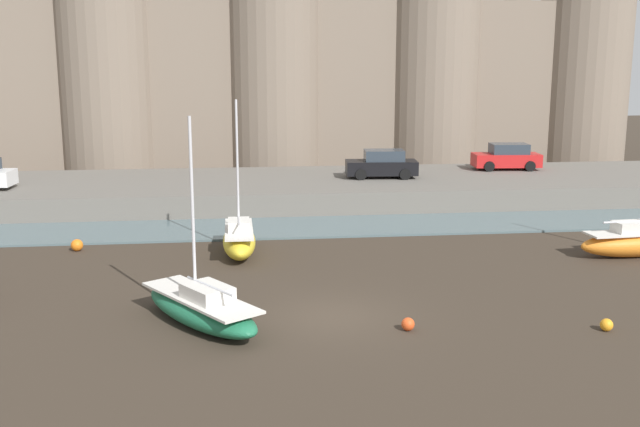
% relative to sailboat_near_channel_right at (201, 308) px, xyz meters
% --- Properties ---
extents(ground_plane, '(160.00, 160.00, 0.00)m').
position_rel_sailboat_near_channel_right_xyz_m(ground_plane, '(4.10, 0.28, -0.55)').
color(ground_plane, '#382D23').
extents(water_channel, '(80.00, 4.50, 0.10)m').
position_rel_sailboat_near_channel_right_xyz_m(water_channel, '(4.10, 13.04, -0.50)').
color(water_channel, slate).
rests_on(water_channel, ground).
extents(quay_road, '(58.51, 10.00, 1.28)m').
position_rel_sailboat_near_channel_right_xyz_m(quay_road, '(4.10, 20.29, 0.09)').
color(quay_road, '#666059').
rests_on(quay_road, ground).
extents(castle, '(54.04, 7.53, 20.25)m').
position_rel_sailboat_near_channel_right_xyz_m(castle, '(4.10, 32.15, 7.44)').
color(castle, '#7A6B5B').
rests_on(castle, ground).
extents(sailboat_near_channel_right, '(4.49, 5.54, 6.43)m').
position_rel_sailboat_near_channel_right_xyz_m(sailboat_near_channel_right, '(0.00, 0.00, 0.00)').
color(sailboat_near_channel_right, '#1E6B47').
rests_on(sailboat_near_channel_right, ground).
extents(sailboat_midflat_right, '(1.38, 4.58, 6.46)m').
position_rel_sailboat_near_channel_right_xyz_m(sailboat_midflat_right, '(1.25, 8.39, 0.11)').
color(sailboat_midflat_right, yellow).
rests_on(sailboat_midflat_right, ground).
extents(sailboat_midflat_centre, '(5.30, 1.74, 5.85)m').
position_rel_sailboat_near_channel_right_xyz_m(sailboat_midflat_centre, '(17.76, 6.17, 0.07)').
color(sailboat_midflat_centre, orange).
rests_on(sailboat_midflat_centre, ground).
extents(mooring_buoy_near_shore, '(0.41, 0.41, 0.41)m').
position_rel_sailboat_near_channel_right_xyz_m(mooring_buoy_near_shore, '(6.24, -1.24, -0.35)').
color(mooring_buoy_near_shore, '#E04C1E').
rests_on(mooring_buoy_near_shore, ground).
extents(mooring_buoy_near_channel, '(0.39, 0.39, 0.39)m').
position_rel_sailboat_near_channel_right_xyz_m(mooring_buoy_near_channel, '(12.21, -1.97, -0.36)').
color(mooring_buoy_near_channel, orange).
rests_on(mooring_buoy_near_channel, ground).
extents(mooring_buoy_off_centre, '(0.51, 0.51, 0.51)m').
position_rel_sailboat_near_channel_right_xyz_m(mooring_buoy_off_centre, '(-5.66, 9.79, -0.30)').
color(mooring_buoy_off_centre, orange).
rests_on(mooring_buoy_off_centre, ground).
extents(car_quay_centre_east, '(4.22, 2.11, 1.62)m').
position_rel_sailboat_near_channel_right_xyz_m(car_quay_centre_east, '(9.67, 20.10, 1.50)').
color(car_quay_centre_east, black).
rests_on(car_quay_centre_east, quay_road).
extents(car_quay_centre_west, '(4.22, 2.11, 1.62)m').
position_rel_sailboat_near_channel_right_xyz_m(car_quay_centre_west, '(18.05, 22.42, 1.50)').
color(car_quay_centre_west, red).
rests_on(car_quay_centre_west, quay_road).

